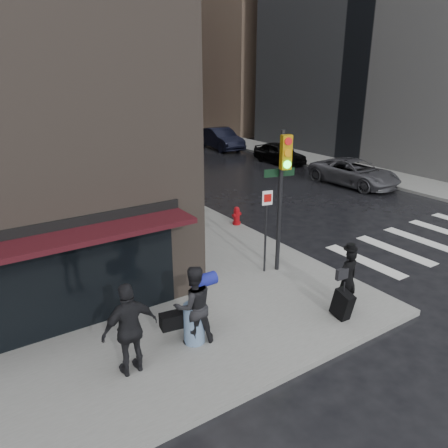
{
  "coord_description": "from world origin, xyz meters",
  "views": [
    {
      "loc": [
        -7.59,
        -7.31,
        6.04
      ],
      "look_at": [
        -0.36,
        3.55,
        1.3
      ],
      "focal_mm": 35.0,
      "sensor_mm": 36.0,
      "label": 1
    }
  ],
  "objects_px": {
    "man_greycoat": "(130,329)",
    "parked_car_4": "(147,122)",
    "parked_car_0": "(354,172)",
    "parked_car_1": "(280,153)",
    "man_jeans": "(193,305)",
    "traffic_light": "(281,184)",
    "parked_car_2": "(221,139)",
    "fire_hydrant": "(237,216)",
    "parked_car_5": "(129,117)",
    "parked_car_3": "(187,129)",
    "man_overcoat": "(346,283)"
  },
  "relations": [
    {
      "from": "man_greycoat",
      "to": "parked_car_2",
      "type": "bearing_deg",
      "value": -128.95
    },
    {
      "from": "parked_car_5",
      "to": "traffic_light",
      "type": "bearing_deg",
      "value": -99.85
    },
    {
      "from": "man_overcoat",
      "to": "parked_car_3",
      "type": "height_order",
      "value": "man_overcoat"
    },
    {
      "from": "parked_car_1",
      "to": "parked_car_3",
      "type": "xyz_separation_m",
      "value": [
        0.34,
        12.94,
        0.05
      ]
    },
    {
      "from": "parked_car_0",
      "to": "parked_car_1",
      "type": "distance_m",
      "value": 6.48
    },
    {
      "from": "parked_car_3",
      "to": "man_overcoat",
      "type": "bearing_deg",
      "value": -108.98
    },
    {
      "from": "parked_car_1",
      "to": "parked_car_0",
      "type": "bearing_deg",
      "value": -93.93
    },
    {
      "from": "parked_car_0",
      "to": "parked_car_4",
      "type": "distance_m",
      "value": 25.89
    },
    {
      "from": "man_overcoat",
      "to": "man_jeans",
      "type": "xyz_separation_m",
      "value": [
        -3.93,
        0.91,
        0.19
      ]
    },
    {
      "from": "man_jeans",
      "to": "parked_car_2",
      "type": "height_order",
      "value": "man_jeans"
    },
    {
      "from": "parked_car_2",
      "to": "parked_car_5",
      "type": "distance_m",
      "value": 19.42
    },
    {
      "from": "parked_car_0",
      "to": "man_jeans",
      "type": "bearing_deg",
      "value": -155.65
    },
    {
      "from": "man_greycoat",
      "to": "fire_hydrant",
      "type": "relative_size",
      "value": 2.75
    },
    {
      "from": "parked_car_0",
      "to": "parked_car_1",
      "type": "xyz_separation_m",
      "value": [
        0.32,
        6.47,
        -0.01
      ]
    },
    {
      "from": "man_jeans",
      "to": "traffic_light",
      "type": "height_order",
      "value": "traffic_light"
    },
    {
      "from": "man_jeans",
      "to": "traffic_light",
      "type": "xyz_separation_m",
      "value": [
        3.94,
        1.75,
        1.8
      ]
    },
    {
      "from": "man_jeans",
      "to": "fire_hydrant",
      "type": "height_order",
      "value": "man_jeans"
    },
    {
      "from": "man_jeans",
      "to": "parked_car_1",
      "type": "xyz_separation_m",
      "value": [
        14.65,
        14.21,
        -0.41
      ]
    },
    {
      "from": "man_jeans",
      "to": "parked_car_4",
      "type": "xyz_separation_m",
      "value": [
        13.99,
        33.62,
        -0.32
      ]
    },
    {
      "from": "man_jeans",
      "to": "parked_car_1",
      "type": "distance_m",
      "value": 20.41
    },
    {
      "from": "man_jeans",
      "to": "parked_car_2",
      "type": "bearing_deg",
      "value": -115.3
    },
    {
      "from": "man_jeans",
      "to": "parked_car_5",
      "type": "height_order",
      "value": "man_jeans"
    },
    {
      "from": "man_greycoat",
      "to": "fire_hydrant",
      "type": "height_order",
      "value": "man_greycoat"
    },
    {
      "from": "traffic_light",
      "to": "parked_car_5",
      "type": "height_order",
      "value": "traffic_light"
    },
    {
      "from": "man_overcoat",
      "to": "parked_car_1",
      "type": "distance_m",
      "value": 18.53
    },
    {
      "from": "man_jeans",
      "to": "traffic_light",
      "type": "relative_size",
      "value": 0.44
    },
    {
      "from": "man_jeans",
      "to": "parked_car_5",
      "type": "xyz_separation_m",
      "value": [
        14.69,
        40.09,
        -0.38
      ]
    },
    {
      "from": "traffic_light",
      "to": "man_jeans",
      "type": "bearing_deg",
      "value": -141.5
    },
    {
      "from": "parked_car_0",
      "to": "parked_car_2",
      "type": "distance_m",
      "value": 12.94
    },
    {
      "from": "traffic_light",
      "to": "parked_car_3",
      "type": "xyz_separation_m",
      "value": [
        11.05,
        25.4,
        -2.16
      ]
    },
    {
      "from": "fire_hydrant",
      "to": "parked_car_2",
      "type": "height_order",
      "value": "parked_car_2"
    },
    {
      "from": "traffic_light",
      "to": "parked_car_2",
      "type": "xyz_separation_m",
      "value": [
        10.37,
        18.93,
        -2.09
      ]
    },
    {
      "from": "man_jeans",
      "to": "parked_car_3",
      "type": "xyz_separation_m",
      "value": [
        14.99,
        27.15,
        -0.36
      ]
    },
    {
      "from": "man_greycoat",
      "to": "parked_car_4",
      "type": "distance_m",
      "value": 37.22
    },
    {
      "from": "fire_hydrant",
      "to": "parked_car_3",
      "type": "distance_m",
      "value": 23.42
    },
    {
      "from": "man_greycoat",
      "to": "parked_car_4",
      "type": "height_order",
      "value": "man_greycoat"
    },
    {
      "from": "parked_car_0",
      "to": "parked_car_4",
      "type": "relative_size",
      "value": 1.11
    },
    {
      "from": "parked_car_2",
      "to": "man_greycoat",
      "type": "bearing_deg",
      "value": -122.31
    },
    {
      "from": "man_jeans",
      "to": "fire_hydrant",
      "type": "relative_size",
      "value": 2.57
    },
    {
      "from": "traffic_light",
      "to": "parked_car_2",
      "type": "height_order",
      "value": "traffic_light"
    },
    {
      "from": "parked_car_3",
      "to": "parked_car_4",
      "type": "bearing_deg",
      "value": 101.3
    },
    {
      "from": "parked_car_2",
      "to": "parked_car_5",
      "type": "bearing_deg",
      "value": 93.75
    },
    {
      "from": "man_jeans",
      "to": "fire_hydrant",
      "type": "bearing_deg",
      "value": -122.91
    },
    {
      "from": "parked_car_2",
      "to": "parked_car_3",
      "type": "bearing_deg",
      "value": 88.86
    },
    {
      "from": "parked_car_5",
      "to": "parked_car_0",
      "type": "bearing_deg",
      "value": -84.83
    },
    {
      "from": "man_jeans",
      "to": "traffic_light",
      "type": "bearing_deg",
      "value": -146.66
    },
    {
      "from": "man_overcoat",
      "to": "man_greycoat",
      "type": "xyz_separation_m",
      "value": [
        -5.48,
        0.71,
        0.25
      ]
    },
    {
      "from": "man_overcoat",
      "to": "parked_car_2",
      "type": "relative_size",
      "value": 0.37
    },
    {
      "from": "fire_hydrant",
      "to": "man_greycoat",
      "type": "bearing_deg",
      "value": -138.63
    },
    {
      "from": "man_jeans",
      "to": "parked_car_1",
      "type": "relative_size",
      "value": 0.47
    }
  ]
}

